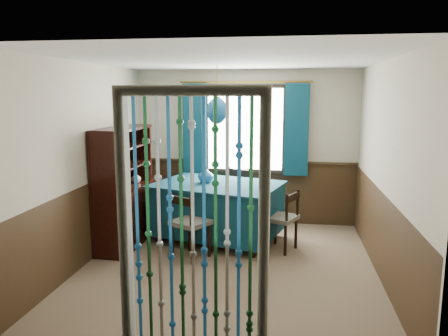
% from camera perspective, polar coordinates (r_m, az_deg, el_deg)
% --- Properties ---
extents(floor, '(4.00, 4.00, 0.00)m').
position_cam_1_polar(floor, '(5.53, 0.54, -12.82)').
color(floor, brown).
rests_on(floor, ground).
extents(ceiling, '(4.00, 4.00, 0.00)m').
position_cam_1_polar(ceiling, '(5.12, 0.58, 13.97)').
color(ceiling, silver).
rests_on(ceiling, ground).
extents(wall_back, '(3.60, 0.00, 3.60)m').
position_cam_1_polar(wall_back, '(7.15, 2.79, 2.72)').
color(wall_back, '#BCB39A').
rests_on(wall_back, ground).
extents(wall_front, '(3.60, 0.00, 3.60)m').
position_cam_1_polar(wall_front, '(3.26, -4.36, -5.79)').
color(wall_front, '#BCB39A').
rests_on(wall_front, ground).
extents(wall_left, '(0.00, 4.00, 4.00)m').
position_cam_1_polar(wall_left, '(5.71, -17.62, 0.50)').
color(wall_left, '#BCB39A').
rests_on(wall_left, ground).
extents(wall_right, '(0.00, 4.00, 4.00)m').
position_cam_1_polar(wall_right, '(5.25, 20.41, -0.44)').
color(wall_right, '#BCB39A').
rests_on(wall_right, ground).
extents(wainscot_back, '(3.60, 0.00, 3.60)m').
position_cam_1_polar(wainscot_back, '(7.26, 2.73, -3.18)').
color(wainscot_back, '#362514').
rests_on(wainscot_back, ground).
extents(wainscot_front, '(3.60, 0.00, 3.60)m').
position_cam_1_polar(wainscot_front, '(3.55, -4.14, -17.48)').
color(wainscot_front, '#362514').
rests_on(wainscot_front, ground).
extents(wainscot_left, '(0.00, 4.00, 4.00)m').
position_cam_1_polar(wainscot_left, '(5.87, -17.11, -6.75)').
color(wainscot_left, '#362514').
rests_on(wainscot_left, ground).
extents(wainscot_right, '(0.00, 4.00, 4.00)m').
position_cam_1_polar(wainscot_right, '(5.42, 19.78, -8.26)').
color(wainscot_right, '#362514').
rests_on(wainscot_right, ground).
extents(window, '(1.32, 0.12, 1.42)m').
position_cam_1_polar(window, '(7.07, 2.77, 5.08)').
color(window, black).
rests_on(window, wall_back).
extents(doorway, '(1.16, 0.12, 2.18)m').
position_cam_1_polar(doorway, '(3.37, -4.08, -8.80)').
color(doorway, silver).
rests_on(doorway, ground).
extents(dining_table, '(2.00, 1.62, 0.84)m').
position_cam_1_polar(dining_table, '(6.35, -0.86, -5.24)').
color(dining_table, '#0D3647').
rests_on(dining_table, floor).
extents(chair_near, '(0.58, 0.57, 0.87)m').
position_cam_1_polar(chair_near, '(5.69, -4.61, -7.24)').
color(chair_near, black).
rests_on(chair_near, floor).
extents(chair_far, '(0.60, 0.59, 0.95)m').
position_cam_1_polar(chair_far, '(6.98, 1.33, -3.69)').
color(chair_far, black).
rests_on(chair_far, floor).
extents(chair_left, '(0.56, 0.57, 0.87)m').
position_cam_1_polar(chair_left, '(6.89, -8.61, -4.30)').
color(chair_left, black).
rests_on(chair_left, floor).
extents(chair_right, '(0.53, 0.54, 0.84)m').
position_cam_1_polar(chair_right, '(6.01, 7.65, -6.56)').
color(chair_right, black).
rests_on(chair_right, floor).
extents(sideboard, '(0.47, 1.28, 1.66)m').
position_cam_1_polar(sideboard, '(6.32, -12.84, -4.63)').
color(sideboard, black).
rests_on(sideboard, floor).
extents(pendant_lamp, '(0.30, 0.30, 0.80)m').
position_cam_1_polar(pendant_lamp, '(6.13, -0.90, 7.48)').
color(pendant_lamp, olive).
rests_on(pendant_lamp, ceiling).
extents(vase_table, '(0.27, 0.27, 0.21)m').
position_cam_1_polar(vase_table, '(6.32, -2.41, -0.96)').
color(vase_table, '#14548E').
rests_on(vase_table, dining_table).
extents(bowl_shelf, '(0.25, 0.25, 0.06)m').
position_cam_1_polar(bowl_shelf, '(5.88, -13.63, 0.10)').
color(bowl_shelf, beige).
rests_on(bowl_shelf, sideboard).
extents(vase_sideboard, '(0.19, 0.19, 0.17)m').
position_cam_1_polar(vase_sideboard, '(6.51, -11.45, -1.14)').
color(vase_sideboard, beige).
rests_on(vase_sideboard, sideboard).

